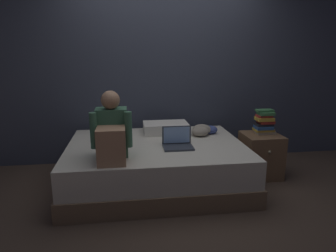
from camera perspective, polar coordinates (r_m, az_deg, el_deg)
The scene contains 9 objects.
ground_plane at distance 3.35m, azimuth 1.81°, elevation -12.86°, with size 8.00×8.00×0.00m, color #47382D.
wall_back at distance 4.18m, azimuth -0.84°, elevation 11.76°, with size 5.60×0.10×2.70m, color #383D4C.
bed at distance 3.49m, azimuth -2.25°, elevation -7.27°, with size 2.00×1.50×0.50m.
nightstand at distance 3.89m, azimuth 17.12°, elevation -5.31°, with size 0.44×0.46×0.53m.
person_sitting at distance 2.92m, azimuth -10.63°, elevation -1.45°, with size 0.39×0.44×0.66m.
laptop at distance 3.27m, azimuth 1.82°, elevation -3.09°, with size 0.32×0.23×0.22m.
pillow at distance 3.84m, azimuth -0.45°, elevation -0.34°, with size 0.56×0.36×0.13m, color silver.
book_stack at distance 3.84m, azimuth 17.79°, elevation 0.66°, with size 0.24×0.17×0.29m.
clothes_pile at distance 3.77m, azimuth 6.67°, elevation -0.78°, with size 0.35×0.27×0.13m.
Camera 1 is at (-0.51, -2.94, 1.51)m, focal length 32.19 mm.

